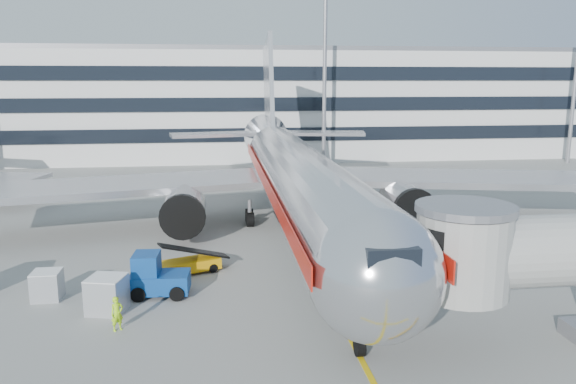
{
  "coord_description": "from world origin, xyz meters",
  "views": [
    {
      "loc": [
        -5.58,
        -28.75,
        11.12
      ],
      "look_at": [
        -1.11,
        6.62,
        4.0
      ],
      "focal_mm": 35.0,
      "sensor_mm": 36.0,
      "label": 1
    }
  ],
  "objects": [
    {
      "name": "ground",
      "position": [
        0.0,
        0.0,
        0.0
      ],
      "size": [
        180.0,
        180.0,
        0.0
      ],
      "primitive_type": "plane",
      "color": "gray",
      "rests_on": "ground"
    },
    {
      "name": "lead_in_line",
      "position": [
        0.0,
        10.0,
        0.01
      ],
      "size": [
        0.25,
        70.0,
        0.01
      ],
      "primitive_type": "cube",
      "color": "#E5BA0C",
      "rests_on": "ground"
    },
    {
      "name": "main_jet",
      "position": [
        0.0,
        11.72,
        4.23
      ],
      "size": [
        50.95,
        48.7,
        16.06
      ],
      "color": "silver",
      "rests_on": "ground"
    },
    {
      "name": "terminal",
      "position": [
        0.0,
        57.95,
        7.8
      ],
      "size": [
        150.0,
        24.25,
        15.6
      ],
      "color": "silver",
      "rests_on": "ground"
    },
    {
      "name": "light_mast_centre",
      "position": [
        8.0,
        42.0,
        14.88
      ],
      "size": [
        2.4,
        1.2,
        25.45
      ],
      "color": "gray",
      "rests_on": "ground"
    },
    {
      "name": "belt_loader",
      "position": [
        -7.58,
        3.06,
        0.56
      ],
      "size": [
        4.18,
        2.8,
        1.98
      ],
      "color": "#D59408",
      "rests_on": "ground"
    },
    {
      "name": "baggage_tug",
      "position": [
        -8.96,
        -0.19,
        1.0
      ],
      "size": [
        3.16,
        2.13,
        2.29
      ],
      "color": "navy",
      "rests_on": "ground"
    },
    {
      "name": "cargo_container_right",
      "position": [
        -14.48,
        -0.01,
        0.75
      ],
      "size": [
        1.41,
        1.41,
        1.49
      ],
      "color": "silver",
      "rests_on": "ground"
    },
    {
      "name": "cargo_container_front",
      "position": [
        -11.1,
        -2.06,
        0.89
      ],
      "size": [
        2.02,
        2.02,
        1.77
      ],
      "color": "silver",
      "rests_on": "ground"
    },
    {
      "name": "ramp_worker",
      "position": [
        -10.26,
        -4.29,
        0.8
      ],
      "size": [
        0.69,
        0.64,
        1.59
      ],
      "primitive_type": "imported",
      "rotation": [
        0.0,
        0.0,
        0.61
      ],
      "color": "#ABED18",
      "rests_on": "ground"
    }
  ]
}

